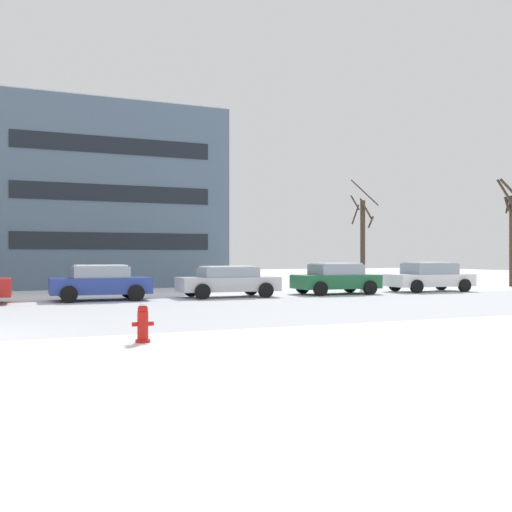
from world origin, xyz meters
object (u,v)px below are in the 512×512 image
fire_hydrant (143,322)px  parked_car_blue (100,282)px  parked_car_green (336,278)px  parked_car_white (429,277)px  parked_car_silver (228,281)px

fire_hydrant → parked_car_blue: size_ratio=0.21×
parked_car_green → fire_hydrant: bearing=-134.1°
parked_car_white → parked_car_green: bearing=179.4°
parked_car_silver → parked_car_green: size_ratio=1.10×
fire_hydrant → parked_car_green: parked_car_green is taller
parked_car_blue → parked_car_green: (10.63, -0.23, 0.01)m
parked_car_green → parked_car_white: bearing=-0.6°
parked_car_blue → parked_car_white: bearing=-1.0°
parked_car_blue → parked_car_silver: parked_car_blue is taller
fire_hydrant → parked_car_green: (11.74, 12.11, 0.33)m
parked_car_silver → parked_car_white: (10.63, -0.07, 0.05)m
parked_car_green → parked_car_blue: bearing=178.8°
fire_hydrant → parked_car_silver: size_ratio=0.19×
parked_car_white → fire_hydrant: bearing=-144.7°
fire_hydrant → parked_car_blue: 12.39m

